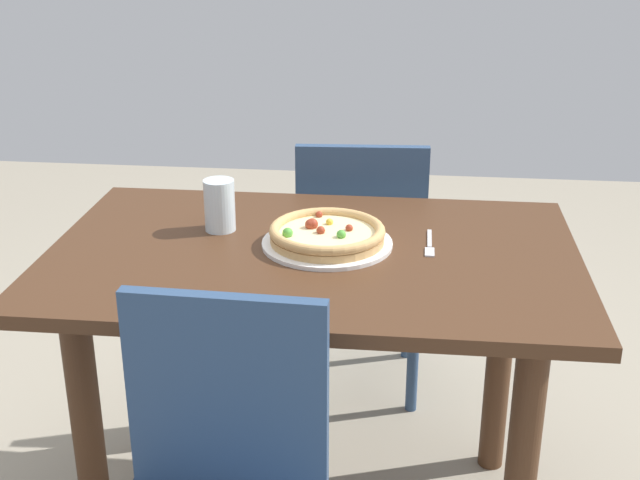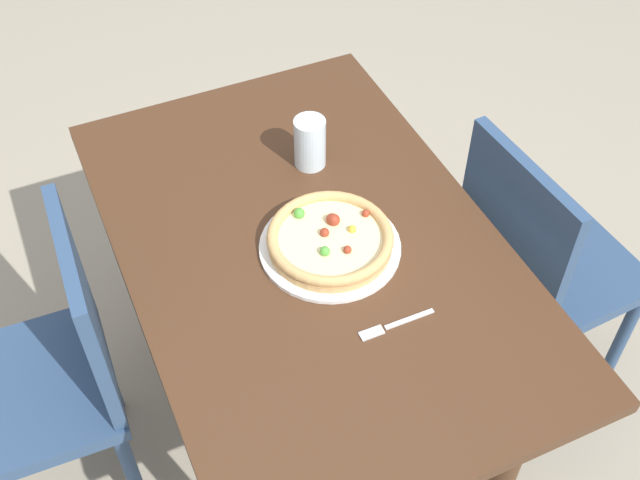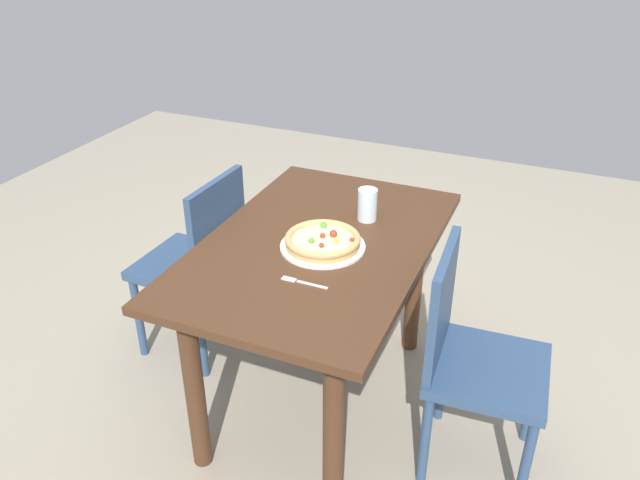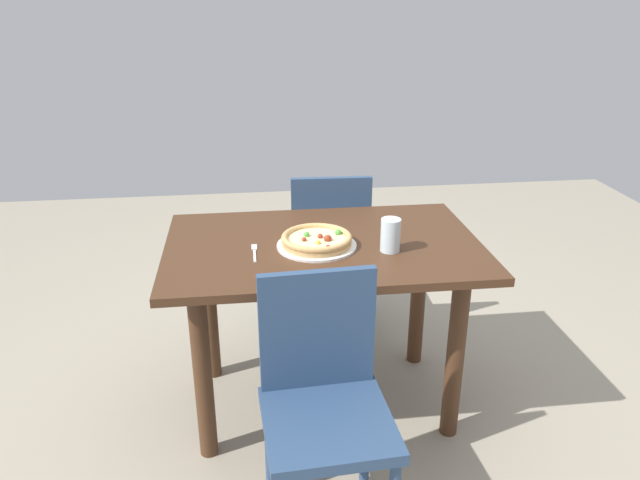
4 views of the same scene
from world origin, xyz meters
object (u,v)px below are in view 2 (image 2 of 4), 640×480
chair_far (52,373)px  plate (330,247)px  chair_near (537,264)px  pizza (330,239)px  dining_table (311,282)px  drinking_glass (310,143)px  fork (391,326)px

chair_far → plate: size_ratio=2.81×
chair_near → pizza: (0.05, 0.58, 0.31)m
dining_table → chair_near: size_ratio=1.42×
dining_table → chair_near: 0.63m
drinking_glass → pizza: bearing=165.0°
pizza → drinking_glass: 0.28m
chair_near → drinking_glass: size_ratio=6.79×
fork → dining_table: bearing=-77.8°
dining_table → chair_far: bearing=80.0°
chair_far → dining_table: bearing=-97.8°
plate → drinking_glass: (0.27, -0.07, 0.06)m
pizza → fork: 0.24m
pizza → drinking_glass: size_ratio=2.14×
chair_near → fork: bearing=-74.0°
chair_far → drinking_glass: bearing=-77.2°
chair_far → drinking_glass: size_ratio=6.79×
fork → drinking_glass: size_ratio=1.28×
chair_far → plate: (-0.14, -0.65, 0.28)m
pizza → drinking_glass: drinking_glass is taller
plate → pizza: bearing=-21.8°
pizza → chair_far: bearing=78.0°
chair_far → pizza: 0.73m
pizza → fork: (-0.24, -0.02, -0.03)m
chair_near → plate: chair_near is taller
chair_near → dining_table: bearing=-100.5°
chair_far → fork: size_ratio=5.29×
chair_near → plate: size_ratio=2.81×
pizza → fork: size_ratio=1.67×
chair_near → plate: bearing=-97.9°
pizza → chair_near: bearing=-94.7°
plate → pizza: (0.00, -0.00, 0.03)m
dining_table → pizza: size_ratio=4.50×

